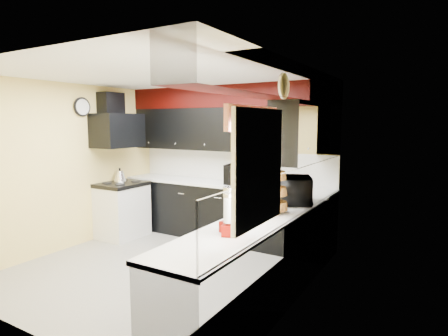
% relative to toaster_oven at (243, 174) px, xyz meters
% --- Properties ---
extents(ground, '(3.60, 3.60, 0.00)m').
position_rel_toaster_oven_xyz_m(ground, '(-0.36, -1.53, -1.09)').
color(ground, gray).
rests_on(ground, ground).
extents(wall_back, '(3.60, 0.06, 2.50)m').
position_rel_toaster_oven_xyz_m(wall_back, '(-0.36, 0.27, 0.16)').
color(wall_back, '#E0C666').
rests_on(wall_back, ground).
extents(wall_right, '(0.06, 3.60, 2.50)m').
position_rel_toaster_oven_xyz_m(wall_right, '(1.44, -1.53, 0.16)').
color(wall_right, '#E0C666').
rests_on(wall_right, ground).
extents(wall_left, '(0.06, 3.60, 2.50)m').
position_rel_toaster_oven_xyz_m(wall_left, '(-2.16, -1.53, 0.16)').
color(wall_left, '#E0C666').
rests_on(wall_left, ground).
extents(ceiling, '(3.60, 3.60, 0.06)m').
position_rel_toaster_oven_xyz_m(ceiling, '(-0.36, -1.53, 1.41)').
color(ceiling, white).
rests_on(ceiling, wall_back).
extents(cab_back, '(3.60, 0.60, 0.90)m').
position_rel_toaster_oven_xyz_m(cab_back, '(-0.36, -0.03, -0.64)').
color(cab_back, black).
rests_on(cab_back, ground).
extents(cab_right, '(0.60, 3.00, 0.90)m').
position_rel_toaster_oven_xyz_m(cab_right, '(1.14, -1.83, -0.64)').
color(cab_right, black).
rests_on(cab_right, ground).
extents(counter_back, '(3.62, 0.64, 0.04)m').
position_rel_toaster_oven_xyz_m(counter_back, '(-0.36, -0.03, -0.17)').
color(counter_back, white).
rests_on(counter_back, cab_back).
extents(counter_right, '(0.64, 3.02, 0.04)m').
position_rel_toaster_oven_xyz_m(counter_right, '(1.14, -1.83, -0.17)').
color(counter_right, white).
rests_on(counter_right, cab_right).
extents(splash_back, '(3.60, 0.02, 0.50)m').
position_rel_toaster_oven_xyz_m(splash_back, '(-0.36, 0.26, 0.10)').
color(splash_back, white).
rests_on(splash_back, counter_back).
extents(splash_right, '(0.02, 3.60, 0.50)m').
position_rel_toaster_oven_xyz_m(splash_right, '(1.43, -1.53, 0.10)').
color(splash_right, white).
rests_on(splash_right, counter_right).
extents(upper_back, '(2.60, 0.35, 0.70)m').
position_rel_toaster_oven_xyz_m(upper_back, '(-0.86, 0.09, 0.71)').
color(upper_back, black).
rests_on(upper_back, wall_back).
extents(upper_right, '(0.35, 1.80, 0.70)m').
position_rel_toaster_oven_xyz_m(upper_right, '(1.27, -0.63, 0.71)').
color(upper_right, black).
rests_on(upper_right, wall_right).
extents(soffit_back, '(3.60, 0.36, 0.35)m').
position_rel_toaster_oven_xyz_m(soffit_back, '(-0.36, 0.09, 1.23)').
color(soffit_back, black).
rests_on(soffit_back, wall_back).
extents(soffit_right, '(0.36, 3.24, 0.35)m').
position_rel_toaster_oven_xyz_m(soffit_right, '(1.26, -1.71, 1.23)').
color(soffit_right, black).
rests_on(soffit_right, wall_right).
extents(stove, '(0.60, 0.75, 0.86)m').
position_rel_toaster_oven_xyz_m(stove, '(-1.86, -0.78, -0.66)').
color(stove, white).
rests_on(stove, ground).
extents(cooktop, '(0.62, 0.77, 0.06)m').
position_rel_toaster_oven_xyz_m(cooktop, '(-1.86, -0.78, -0.20)').
color(cooktop, black).
rests_on(cooktop, stove).
extents(hood, '(0.50, 0.78, 0.55)m').
position_rel_toaster_oven_xyz_m(hood, '(-1.91, -0.78, 0.69)').
color(hood, black).
rests_on(hood, wall_left).
extents(hood_duct, '(0.24, 0.40, 0.40)m').
position_rel_toaster_oven_xyz_m(hood_duct, '(-2.04, -0.78, 1.11)').
color(hood_duct, black).
rests_on(hood_duct, wall_left).
extents(window, '(0.03, 0.86, 0.96)m').
position_rel_toaster_oven_xyz_m(window, '(1.43, -2.43, 0.46)').
color(window, white).
rests_on(window, wall_right).
extents(valance, '(0.04, 0.88, 0.20)m').
position_rel_toaster_oven_xyz_m(valance, '(1.37, -2.43, 0.86)').
color(valance, red).
rests_on(valance, wall_right).
extents(pan_top, '(0.03, 0.22, 0.40)m').
position_rel_toaster_oven_xyz_m(pan_top, '(0.46, 0.02, 0.91)').
color(pan_top, black).
rests_on(pan_top, upper_back).
extents(pan_mid, '(0.03, 0.28, 0.46)m').
position_rel_toaster_oven_xyz_m(pan_mid, '(0.46, -0.11, 0.66)').
color(pan_mid, black).
rests_on(pan_mid, upper_back).
extents(pan_low, '(0.03, 0.24, 0.42)m').
position_rel_toaster_oven_xyz_m(pan_low, '(0.46, 0.15, 0.63)').
color(pan_low, black).
rests_on(pan_low, upper_back).
extents(cut_board, '(0.03, 0.26, 0.35)m').
position_rel_toaster_oven_xyz_m(cut_board, '(0.47, -0.23, 0.71)').
color(cut_board, white).
rests_on(cut_board, upper_back).
extents(baskets, '(0.27, 0.27, 0.50)m').
position_rel_toaster_oven_xyz_m(baskets, '(1.16, -1.48, 0.09)').
color(baskets, brown).
rests_on(baskets, upper_right).
extents(clock, '(0.03, 0.30, 0.30)m').
position_rel_toaster_oven_xyz_m(clock, '(-2.13, -1.28, 1.06)').
color(clock, black).
rests_on(clock, wall_left).
extents(deco_plate, '(0.03, 0.24, 0.24)m').
position_rel_toaster_oven_xyz_m(deco_plate, '(1.41, -1.88, 1.16)').
color(deco_plate, white).
rests_on(deco_plate, wall_right).
extents(toaster_oven, '(0.60, 0.53, 0.31)m').
position_rel_toaster_oven_xyz_m(toaster_oven, '(0.00, 0.00, 0.00)').
color(toaster_oven, black).
rests_on(toaster_oven, counter_back).
extents(microwave, '(0.59, 0.68, 0.32)m').
position_rel_toaster_oven_xyz_m(microwave, '(1.19, -0.90, 0.00)').
color(microwave, black).
rests_on(microwave, counter_right).
extents(utensil_crock, '(0.22, 0.22, 0.18)m').
position_rel_toaster_oven_xyz_m(utensil_crock, '(0.27, -0.01, -0.06)').
color(utensil_crock, white).
rests_on(utensil_crock, counter_back).
extents(knife_block, '(0.13, 0.16, 0.23)m').
position_rel_toaster_oven_xyz_m(knife_block, '(0.61, -0.06, -0.04)').
color(knife_block, black).
rests_on(knife_block, counter_back).
extents(kettle, '(0.21, 0.21, 0.18)m').
position_rel_toaster_oven_xyz_m(kettle, '(-2.00, -0.68, -0.09)').
color(kettle, silver).
rests_on(kettle, cooktop).
extents(dispenser_a, '(0.17, 0.17, 0.38)m').
position_rel_toaster_oven_xyz_m(dispenser_a, '(1.11, -2.37, 0.04)').
color(dispenser_a, '#5A000E').
rests_on(dispenser_a, counter_right).
extents(dispenser_b, '(0.16, 0.16, 0.33)m').
position_rel_toaster_oven_xyz_m(dispenser_b, '(1.16, -2.46, 0.01)').
color(dispenser_b, maroon).
rests_on(dispenser_b, counter_right).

